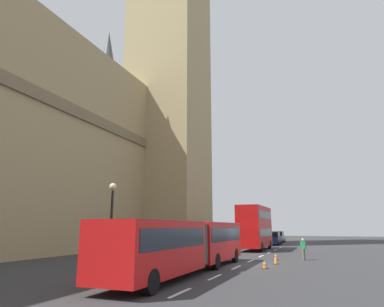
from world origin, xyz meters
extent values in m
plane|color=#333335|center=(0.00, 0.00, 0.00)|extent=(160.00, 160.00, 0.00)
cube|color=silver|center=(-11.21, 0.00, 0.01)|extent=(2.20, 0.16, 0.01)
cube|color=silver|center=(-6.61, 0.00, 0.01)|extent=(2.20, 0.16, 0.01)
cube|color=silver|center=(-2.01, 0.00, 0.01)|extent=(2.20, 0.16, 0.01)
cube|color=silver|center=(2.59, 0.00, 0.01)|extent=(2.20, 0.16, 0.01)
cube|color=silver|center=(7.19, 0.00, 0.01)|extent=(2.20, 0.16, 0.01)
cube|color=silver|center=(11.79, 0.00, 0.01)|extent=(2.20, 0.16, 0.01)
cube|color=silver|center=(16.39, 0.00, 0.01)|extent=(2.20, 0.16, 0.01)
cube|color=silver|center=(20.99, 0.00, 0.01)|extent=(2.20, 0.16, 0.01)
cube|color=tan|center=(20.64, 16.00, 25.23)|extent=(10.65, 10.65, 50.45)
cone|color=#474C51|center=(9.75, 20.00, 25.72)|extent=(2.40, 2.40, 6.20)
cube|color=red|center=(-1.33, 2.00, 1.65)|extent=(7.57, 2.50, 2.50)
cube|color=#1E232D|center=(-1.33, 2.00, 2.10)|extent=(6.97, 2.54, 0.90)
cube|color=red|center=(-9.80, 2.00, 1.65)|extent=(7.57, 2.50, 2.50)
cube|color=#1E232D|center=(-9.80, 2.00, 2.10)|extent=(6.97, 2.54, 0.90)
cylinder|color=#3F3F3F|center=(-5.57, 2.00, 1.65)|extent=(2.38, 2.38, 2.25)
cylinder|color=black|center=(1.09, 0.88, 0.50)|extent=(1.00, 0.30, 1.00)
cylinder|color=black|center=(-3.60, 0.88, 0.50)|extent=(1.00, 0.30, 1.00)
cylinder|color=black|center=(-12.08, 0.88, 0.50)|extent=(1.00, 0.30, 1.00)
cube|color=#B20F0F|center=(15.09, 2.00, 1.60)|extent=(9.00, 2.50, 2.40)
cube|color=#1E232D|center=(15.09, 2.00, 1.95)|extent=(8.10, 2.54, 0.84)
cube|color=#B20F0F|center=(15.09, 2.00, 3.85)|extent=(8.82, 2.50, 2.10)
cube|color=#1E232D|center=(15.09, 2.00, 3.95)|extent=(8.10, 2.54, 0.84)
cylinder|color=black|center=(17.97, 0.88, 0.50)|extent=(1.00, 0.30, 1.00)
cylinder|color=black|center=(12.21, 0.88, 0.50)|extent=(1.00, 0.30, 1.00)
cube|color=navy|center=(27.49, 1.71, 0.70)|extent=(4.40, 1.80, 0.90)
cube|color=black|center=(27.29, 1.71, 1.50)|extent=(2.46, 1.66, 0.70)
cylinder|color=black|center=(28.89, 0.90, 0.32)|extent=(0.64, 0.30, 0.64)
cylinder|color=black|center=(26.08, 0.90, 0.32)|extent=(0.64, 0.30, 0.64)
cube|color=gray|center=(35.06, 2.01, 0.70)|extent=(4.40, 1.80, 0.90)
cube|color=black|center=(34.86, 2.01, 1.50)|extent=(2.46, 1.66, 0.70)
cylinder|color=black|center=(36.47, 1.20, 0.32)|extent=(0.64, 0.30, 0.64)
cylinder|color=black|center=(33.65, 1.20, 0.32)|extent=(0.64, 0.30, 0.64)
cube|color=black|center=(-1.97, -1.85, 0.01)|extent=(0.36, 0.36, 0.03)
cone|color=orange|center=(-1.97, -1.85, 0.31)|extent=(0.28, 0.28, 0.55)
cylinder|color=white|center=(-1.97, -1.85, 0.33)|extent=(0.17, 0.17, 0.08)
cube|color=black|center=(1.08, -2.12, 0.01)|extent=(0.36, 0.36, 0.03)
cone|color=orange|center=(1.08, -2.12, 0.31)|extent=(0.28, 0.28, 0.55)
cylinder|color=white|center=(1.08, -2.12, 0.33)|extent=(0.17, 0.17, 0.08)
cube|color=black|center=(4.20, -1.71, 0.01)|extent=(0.36, 0.36, 0.03)
cone|color=orange|center=(4.20, -1.71, 0.31)|extent=(0.28, 0.28, 0.55)
cylinder|color=white|center=(4.20, -1.71, 0.33)|extent=(0.17, 0.17, 0.08)
cylinder|color=black|center=(-6.87, 6.50, 0.15)|extent=(0.32, 0.32, 0.30)
cylinder|color=black|center=(-6.87, 6.50, 2.40)|extent=(0.16, 0.16, 4.80)
sphere|color=beige|center=(-6.87, 6.50, 5.05)|extent=(0.44, 0.44, 0.44)
cylinder|color=#726651|center=(4.62, -3.82, 0.43)|extent=(0.16, 0.16, 0.86)
cylinder|color=#726651|center=(4.82, -3.87, 0.43)|extent=(0.16, 0.16, 0.86)
cube|color=#267F4C|center=(4.72, -3.84, 1.16)|extent=(0.33, 0.45, 0.60)
sphere|color=beige|center=(4.72, -3.84, 1.58)|extent=(0.22, 0.22, 0.22)
camera|label=1|loc=(-24.37, -5.69, 2.61)|focal=31.22mm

